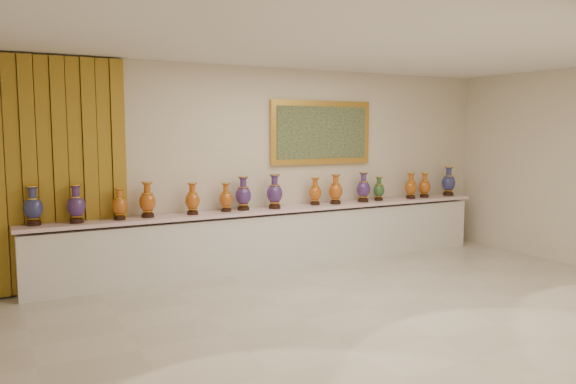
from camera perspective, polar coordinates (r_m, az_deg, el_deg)
name	(u,v)px	position (r m, az deg, el deg)	size (l,w,h in m)	color
ground	(368,307)	(6.76, 8.18, -11.52)	(8.00, 8.00, 0.00)	beige
room	(111,167)	(7.76, -17.53, 2.48)	(8.00, 8.00, 8.00)	beige
counter	(279,238)	(8.52, -0.87, -4.69)	(7.28, 0.48, 0.90)	white
vase_0	(33,208)	(7.53, -24.47, -1.45)	(0.29, 0.29, 0.49)	black
vase_1	(76,206)	(7.52, -20.72, -1.31)	(0.24, 0.24, 0.49)	black
vase_2	(119,205)	(7.60, -16.76, -1.32)	(0.25, 0.25, 0.42)	black
vase_3	(147,201)	(7.72, -14.09, -0.93)	(0.28, 0.28, 0.48)	black
vase_4	(192,200)	(7.85, -9.69, -0.83)	(0.24, 0.24, 0.44)	black
vase_5	(226,199)	(8.07, -6.32, -0.68)	(0.22, 0.22, 0.41)	black
vase_6	(243,195)	(8.18, -4.56, -0.31)	(0.25, 0.25, 0.50)	black
vase_7	(275,193)	(8.33, -1.37, -0.12)	(0.28, 0.28, 0.51)	black
vase_8	(315,193)	(8.75, 2.76, -0.06)	(0.26, 0.26, 0.43)	black
vase_9	(336,191)	(8.87, 4.86, 0.13)	(0.27, 0.27, 0.47)	black
vase_10	(363,189)	(9.18, 7.66, 0.35)	(0.24, 0.24, 0.48)	black
vase_11	(379,190)	(9.40, 9.22, 0.22)	(0.23, 0.23, 0.40)	black
vase_12	(411,187)	(9.77, 12.37, 0.50)	(0.24, 0.24, 0.44)	black
vase_13	(424,186)	(9.99, 13.70, 0.56)	(0.22, 0.22, 0.43)	black
vase_14	(449,182)	(10.39, 16.00, 0.94)	(0.32, 0.32, 0.52)	black
label_card	(246,211)	(8.06, -4.33, -1.98)	(0.10, 0.06, 0.00)	white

